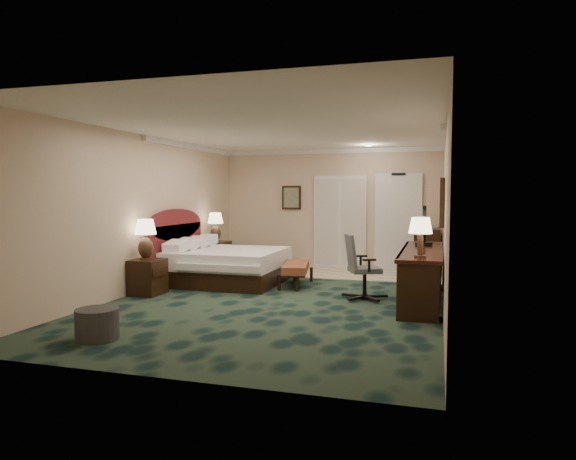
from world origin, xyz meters
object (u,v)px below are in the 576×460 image
(ottoman, at_px, (97,324))
(lamp_near, at_px, (146,239))
(desk_chair, at_px, (365,267))
(desk, at_px, (421,275))
(nightstand_far, at_px, (215,257))
(lamp_far, at_px, (215,227))
(bed, at_px, (228,266))
(minibar, at_px, (427,252))
(nightstand_near, at_px, (148,277))
(tv, at_px, (424,225))
(bed_bench, at_px, (296,274))

(ottoman, bearing_deg, lamp_near, 109.92)
(desk_chair, bearing_deg, desk, -17.55)
(nightstand_far, distance_m, lamp_far, 0.64)
(bed, bearing_deg, minibar, 30.16)
(bed, relative_size, desk, 0.70)
(nightstand_near, bearing_deg, ottoman, -70.68)
(ottoman, bearing_deg, nightstand_near, 109.32)
(nightstand_near, distance_m, minibar, 5.67)
(ottoman, xyz_separation_m, tv, (3.55, 3.95, 0.98))
(desk_chair, bearing_deg, tv, 19.38)
(lamp_near, distance_m, desk, 4.54)
(nightstand_far, xyz_separation_m, minibar, (4.41, 0.88, 0.16))
(tv, distance_m, minibar, 2.18)
(nightstand_near, relative_size, minibar, 0.61)
(lamp_far, relative_size, bed_bench, 0.51)
(nightstand_far, height_order, desk, desk)
(lamp_near, xyz_separation_m, desk, (4.45, 0.71, -0.52))
(desk, relative_size, minibar, 2.93)
(ottoman, height_order, desk_chair, desk_chair)
(tv, bearing_deg, desk, -92.70)
(nightstand_near, bearing_deg, bed_bench, 34.68)
(bed, distance_m, nightstand_far, 1.46)
(lamp_far, height_order, bed_bench, lamp_far)
(lamp_far, relative_size, desk_chair, 0.60)
(bed_bench, relative_size, ottoman, 2.50)
(bed_bench, bearing_deg, lamp_near, -157.39)
(nightstand_near, relative_size, lamp_near, 0.88)
(lamp_near, xyz_separation_m, ottoman, (0.91, -2.51, -0.75))
(bed, relative_size, desk_chair, 1.90)
(desk, xyz_separation_m, minibar, (0.02, 2.80, 0.07))
(bed, distance_m, tv, 3.68)
(nightstand_far, height_order, bed_bench, nightstand_far)
(bed, bearing_deg, bed_bench, 2.56)
(ottoman, distance_m, desk, 4.79)
(bed_bench, distance_m, desk, 2.39)
(nightstand_near, xyz_separation_m, desk_chair, (3.54, 0.63, 0.23))
(desk, bearing_deg, minibar, 89.57)
(lamp_far, bearing_deg, nightstand_near, -90.72)
(bed, xyz_separation_m, bed_bench, (1.32, 0.06, -0.11))
(bed, distance_m, ottoman, 3.93)
(nightstand_near, bearing_deg, bed, 59.69)
(ottoman, xyz_separation_m, desk, (3.54, 3.22, 0.23))
(nightstand_near, relative_size, desk, 0.21)
(nightstand_far, height_order, desk_chair, desk_chair)
(nightstand_near, xyz_separation_m, desk, (4.42, 0.73, 0.11))
(nightstand_near, height_order, minibar, minibar)
(lamp_far, xyz_separation_m, desk, (4.38, -1.93, -0.56))
(minibar, bearing_deg, desk_chair, -107.21)
(lamp_far, distance_m, ottoman, 5.28)
(desk, bearing_deg, nightstand_near, -170.63)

